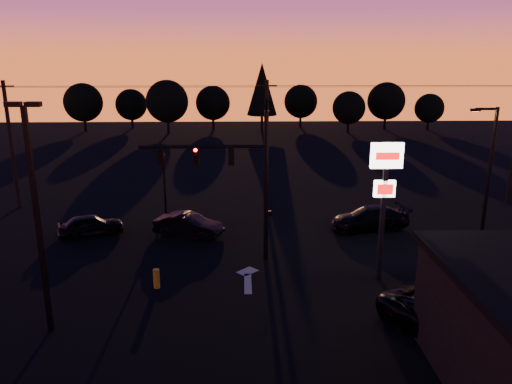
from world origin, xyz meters
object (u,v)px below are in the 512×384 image
at_px(pylon_sign, 385,182).
at_px(car_right, 370,218).
at_px(car_mid, 189,225).
at_px(streetlight, 488,172).
at_px(secondary_signal, 164,176).
at_px(car_left, 91,225).
at_px(traffic_signal_mast, 235,171).
at_px(parking_lot_light, 36,206).
at_px(suv_parked, 442,320).
at_px(bollard, 157,279).

xyz_separation_m(pylon_sign, car_right, (1.31, 7.10, -4.20)).
bearing_deg(car_mid, streetlight, -78.74).
xyz_separation_m(secondary_signal, car_left, (-4.02, -3.58, -2.20)).
height_order(secondary_signal, car_left, secondary_signal).
height_order(traffic_signal_mast, parking_lot_light, parking_lot_light).
relative_size(car_right, suv_parked, 0.94).
relative_size(pylon_sign, streetlight, 0.85).
xyz_separation_m(pylon_sign, bollard, (-10.85, -0.80, -4.45)).
height_order(car_left, car_mid, car_mid).
xyz_separation_m(parking_lot_light, suv_parked, (15.56, -0.87, -4.54)).
xyz_separation_m(traffic_signal_mast, pylon_sign, (7.10, -2.49, -0.02)).
bearing_deg(traffic_signal_mast, car_mid, 128.82).
bearing_deg(pylon_sign, bollard, -175.79).
xyz_separation_m(streetlight, car_right, (-5.60, 3.10, -3.70)).
bearing_deg(car_right, car_mid, -96.22).
bearing_deg(suv_parked, car_right, 58.59).
bearing_deg(secondary_signal, streetlight, -17.56).
bearing_deg(car_right, traffic_signal_mast, -72.30).
distance_m(pylon_sign, suv_parked, 6.89).
bearing_deg(secondary_signal, car_left, -138.28).
relative_size(streetlight, car_mid, 1.91).
relative_size(traffic_signal_mast, bollard, 9.15).
distance_m(parking_lot_light, pylon_sign, 15.19).
height_order(parking_lot_light, car_right, parking_lot_light).
xyz_separation_m(car_left, suv_parked, (17.08, -11.77, 0.07)).
bearing_deg(car_left, car_right, -110.54).
bearing_deg(suv_parked, car_mid, 103.65).
relative_size(secondary_signal, car_left, 1.13).
height_order(parking_lot_light, suv_parked, parking_lot_light).
distance_m(parking_lot_light, car_right, 20.13).
bearing_deg(secondary_signal, traffic_signal_mast, -56.81).
bearing_deg(suv_parked, bollard, 128.71).
relative_size(car_left, car_mid, 0.92).
height_order(streetlight, car_left, streetlight).
xyz_separation_m(parking_lot_light, streetlight, (21.41, 8.50, -0.85)).
bearing_deg(traffic_signal_mast, car_right, 28.74).
height_order(traffic_signal_mast, car_left, traffic_signal_mast).
relative_size(pylon_sign, car_right, 1.37).
bearing_deg(suv_parked, traffic_signal_mast, 105.77).
height_order(pylon_sign, car_left, pylon_sign).
height_order(traffic_signal_mast, car_right, traffic_signal_mast).
relative_size(traffic_signal_mast, suv_parked, 1.63).
height_order(bollard, car_mid, car_mid).
xyz_separation_m(parking_lot_light, pylon_sign, (14.50, 4.50, -0.36)).
relative_size(secondary_signal, car_right, 0.88).
relative_size(secondary_signal, streetlight, 0.54).
xyz_separation_m(bollard, car_right, (12.15, 7.90, 0.25)).
distance_m(traffic_signal_mast, parking_lot_light, 10.19).
height_order(traffic_signal_mast, bollard, traffic_signal_mast).
height_order(car_left, car_right, car_right).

